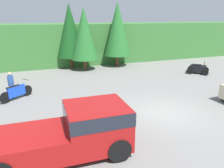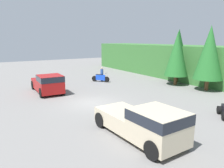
# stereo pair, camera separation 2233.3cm
# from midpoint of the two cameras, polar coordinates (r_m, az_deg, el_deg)

# --- Properties ---
(ground_plane) EXTENTS (80.00, 80.00, 0.00)m
(ground_plane) POSITION_cam_midpoint_polar(r_m,az_deg,el_deg) (10.99, 28.05, -17.70)
(ground_plane) COLOR slate
(hillside_backdrop) EXTENTS (44.00, 6.00, 4.39)m
(hillside_backdrop) POSITION_cam_midpoint_polar(r_m,az_deg,el_deg) (25.17, 47.56, 1.11)
(hillside_backdrop) COLOR #387033
(hillside_backdrop) RESTS_ON ground_plane
(tree_left) EXTENTS (2.82, 2.82, 6.41)m
(tree_left) POSITION_cam_midpoint_polar(r_m,az_deg,el_deg) (22.80, 39.93, 5.49)
(tree_left) COLOR brown
(tree_left) RESTS_ON ground_plane
(tree_mid_left) EXTENTS (2.65, 2.65, 6.01)m
(tree_mid_left) POSITION_cam_midpoint_polar(r_m,az_deg,el_deg) (21.12, 41.40, 4.39)
(tree_mid_left) COLOR brown
(tree_mid_left) RESTS_ON ground_plane
(tree_mid_right) EXTENTS (2.89, 2.89, 6.58)m
(tree_mid_right) POSITION_cam_midpoint_polar(r_m,az_deg,el_deg) (20.90, 51.57, 3.76)
(tree_mid_right) COLOR brown
(tree_mid_right) RESTS_ON ground_plane
(pickup_truck_red) EXTENTS (5.21, 2.38, 1.88)m
(pickup_truck_red) POSITION_cam_midpoint_polar(r_m,az_deg,el_deg) (12.54, 1.59, -7.64)
(pickup_truck_red) COLOR maroon
(pickup_truck_red) RESTS_ON ground_plane
(pickup_truck_second) EXTENTS (5.68, 2.46, 1.88)m
(pickup_truck_second) POSITION_cam_midpoint_polar(r_m,az_deg,el_deg) (9.38, 73.87, -23.42)
(pickup_truck_second) COLOR beige
(pickup_truck_second) RESTS_ON ground_plane
(dirt_bike) EXTENTS (1.88, 1.53, 1.15)m
(dirt_bike) POSITION_cam_midpoint_polar(r_m,az_deg,el_deg) (18.90, 15.89, -3.09)
(dirt_bike) COLOR black
(dirt_bike) RESTS_ON ground_plane
(rider_person) EXTENTS (0.47, 0.47, 1.75)m
(rider_person) POSITION_cam_midpoint_polar(r_m,az_deg,el_deg) (19.22, 16.06, -1.42)
(rider_person) COLOR black
(rider_person) RESTS_ON ground_plane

